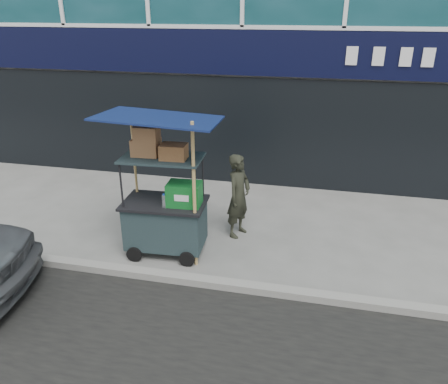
# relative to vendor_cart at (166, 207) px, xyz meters

# --- Properties ---
(ground) EXTENTS (80.00, 80.00, 0.00)m
(ground) POSITION_rel_vendor_cart_xyz_m (0.60, -0.59, -0.84)
(ground) COLOR #63635E
(ground) RESTS_ON ground
(curb) EXTENTS (80.00, 0.18, 0.12)m
(curb) POSITION_rel_vendor_cart_xyz_m (0.60, -0.79, -0.78)
(curb) COLOR gray
(curb) RESTS_ON ground
(vendor_cart) EXTENTS (1.83, 1.34, 2.38)m
(vendor_cart) POSITION_rel_vendor_cart_xyz_m (0.00, 0.00, 0.00)
(vendor_cart) COLOR black
(vendor_cart) RESTS_ON ground
(vendor_man) EXTENTS (0.53, 0.64, 1.51)m
(vendor_man) POSITION_rel_vendor_cart_xyz_m (1.03, 0.86, -0.08)
(vendor_man) COLOR black
(vendor_man) RESTS_ON ground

